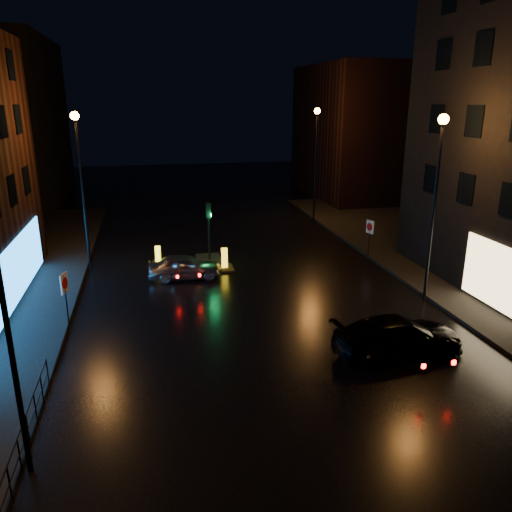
% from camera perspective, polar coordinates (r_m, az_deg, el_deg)
% --- Properties ---
extents(ground, '(120.00, 120.00, 0.00)m').
position_cam_1_polar(ground, '(16.68, 5.33, -15.03)').
color(ground, black).
rests_on(ground, ground).
extents(pavement_right, '(12.00, 44.00, 0.15)m').
position_cam_1_polar(pavement_right, '(29.59, 27.06, -1.95)').
color(pavement_right, black).
rests_on(pavement_right, ground).
extents(building_far_left, '(8.00, 16.00, 14.00)m').
position_cam_1_polar(building_far_left, '(49.75, -26.57, 13.46)').
color(building_far_left, black).
rests_on(building_far_left, ground).
extents(building_far_right, '(8.00, 14.00, 12.00)m').
position_cam_1_polar(building_far_right, '(49.45, 11.14, 13.74)').
color(building_far_right, black).
rests_on(building_far_right, ground).
extents(street_lamp_lfar, '(0.44, 0.44, 8.37)m').
position_cam_1_polar(street_lamp_lfar, '(27.77, -19.46, 9.50)').
color(street_lamp_lfar, black).
rests_on(street_lamp_lfar, ground).
extents(street_lamp_rnear, '(0.44, 0.44, 8.37)m').
position_cam_1_polar(street_lamp_rnear, '(23.16, 19.95, 8.04)').
color(street_lamp_rnear, black).
rests_on(street_lamp_rnear, ground).
extents(street_lamp_rfar, '(0.44, 0.44, 8.37)m').
position_cam_1_polar(street_lamp_rfar, '(37.58, 6.87, 12.18)').
color(street_lamp_rfar, black).
rests_on(street_lamp_rfar, ground).
extents(traffic_signal, '(1.40, 2.40, 3.45)m').
position_cam_1_polar(traffic_signal, '(28.82, -5.33, 0.36)').
color(traffic_signal, black).
rests_on(traffic_signal, ground).
extents(guard_railing, '(0.05, 6.04, 1.00)m').
position_cam_1_polar(guard_railing, '(15.25, -24.73, -16.88)').
color(guard_railing, black).
rests_on(guard_railing, ground).
extents(silver_hatchback, '(3.85, 1.75, 1.28)m').
position_cam_1_polar(silver_hatchback, '(26.17, -8.12, -1.20)').
color(silver_hatchback, '#9A9BA1').
rests_on(silver_hatchback, ground).
extents(dark_sedan, '(5.01, 2.34, 1.41)m').
position_cam_1_polar(dark_sedan, '(19.09, 15.96, -8.82)').
color(dark_sedan, black).
rests_on(dark_sedan, ground).
extents(bollard_near, '(0.93, 1.38, 1.21)m').
position_cam_1_polar(bollard_near, '(27.45, -3.61, -1.00)').
color(bollard_near, black).
rests_on(bollard_near, ground).
extents(bollard_far, '(1.10, 1.36, 1.03)m').
position_cam_1_polar(bollard_far, '(28.91, -11.11, -0.42)').
color(bollard_far, black).
rests_on(bollard_far, ground).
extents(road_sign_left, '(0.20, 0.59, 2.45)m').
position_cam_1_polar(road_sign_left, '(21.06, -21.02, -3.46)').
color(road_sign_left, black).
rests_on(road_sign_left, ground).
extents(road_sign_right, '(0.22, 0.55, 2.34)m').
position_cam_1_polar(road_sign_right, '(29.46, 12.86, 2.89)').
color(road_sign_right, black).
rests_on(road_sign_right, ground).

